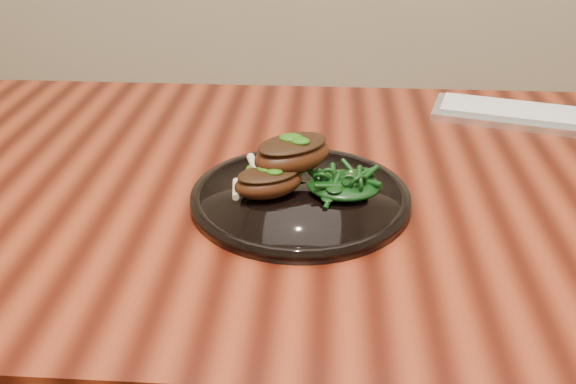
% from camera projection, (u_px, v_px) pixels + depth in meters
% --- Properties ---
extents(desk, '(1.60, 0.80, 0.75)m').
position_uv_depth(desk, '(362.00, 231.00, 0.94)').
color(desk, '#360E06').
rests_on(desk, ground).
extents(plate, '(0.29, 0.29, 0.02)m').
position_uv_depth(plate, '(300.00, 197.00, 0.84)').
color(plate, black).
rests_on(plate, desk).
extents(lamb_chop_front, '(0.11, 0.09, 0.04)m').
position_uv_depth(lamb_chop_front, '(268.00, 181.00, 0.82)').
color(lamb_chop_front, '#3C1B0B').
rests_on(lamb_chop_front, plate).
extents(lamb_chop_back, '(0.13, 0.12, 0.05)m').
position_uv_depth(lamb_chop_back, '(292.00, 153.00, 0.84)').
color(lamb_chop_back, '#3C1B0B').
rests_on(lamb_chop_back, plate).
extents(herb_smear, '(0.09, 0.06, 0.01)m').
position_uv_depth(herb_smear, '(277.00, 169.00, 0.89)').
color(herb_smear, '#134407').
rests_on(herb_smear, plate).
extents(greens_heap, '(0.10, 0.09, 0.04)m').
position_uv_depth(greens_heap, '(344.00, 181.00, 0.83)').
color(greens_heap, black).
rests_on(greens_heap, plate).
extents(keyboard, '(0.40, 0.21, 0.02)m').
position_uv_depth(keyboard, '(548.00, 118.00, 1.09)').
color(keyboard, silver).
rests_on(keyboard, desk).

